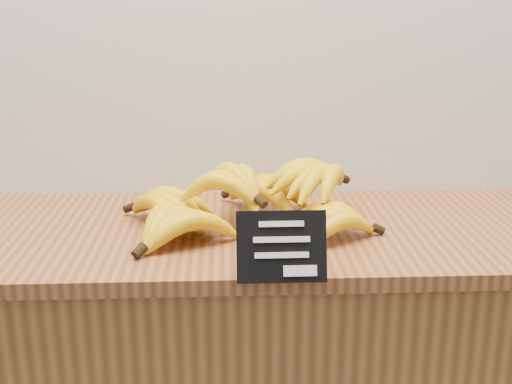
% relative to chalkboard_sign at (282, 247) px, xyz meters
% --- Properties ---
extents(counter_top, '(1.52, 0.54, 0.03)m').
position_rel_chalkboard_sign_xyz_m(counter_top, '(-0.03, 0.27, -0.07)').
color(counter_top, '#95572E').
rests_on(counter_top, counter).
extents(chalkboard_sign, '(0.15, 0.04, 0.12)m').
position_rel_chalkboard_sign_xyz_m(chalkboard_sign, '(0.00, 0.00, 0.00)').
color(chalkboard_sign, black).
rests_on(chalkboard_sign, counter_top).
extents(banana_pile, '(0.54, 0.41, 0.12)m').
position_rel_chalkboard_sign_xyz_m(banana_pile, '(-0.05, 0.28, -0.01)').
color(banana_pile, yellow).
rests_on(banana_pile, counter_top).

